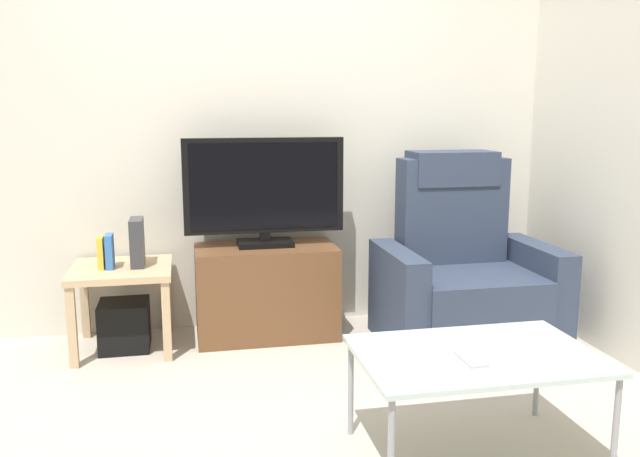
% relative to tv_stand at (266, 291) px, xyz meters
% --- Properties ---
extents(ground_plane, '(6.40, 6.40, 0.00)m').
position_rel_tv_stand_xyz_m(ground_plane, '(-0.06, -0.85, -0.27)').
color(ground_plane, '#B2A899').
extents(wall_back, '(6.40, 0.06, 2.60)m').
position_rel_tv_stand_xyz_m(wall_back, '(-0.06, 0.28, 1.03)').
color(wall_back, beige).
rests_on(wall_back, ground).
extents(tv_stand, '(0.81, 0.43, 0.54)m').
position_rel_tv_stand_xyz_m(tv_stand, '(0.00, 0.00, 0.00)').
color(tv_stand, brown).
rests_on(tv_stand, ground).
extents(television, '(0.92, 0.20, 0.63)m').
position_rel_tv_stand_xyz_m(television, '(0.00, 0.02, 0.60)').
color(television, black).
rests_on(television, tv_stand).
extents(recliner_armchair, '(0.98, 0.78, 1.08)m').
position_rel_tv_stand_xyz_m(recliner_armchair, '(1.11, -0.27, 0.10)').
color(recliner_armchair, '#2D384C').
rests_on(recliner_armchair, ground).
extents(side_table, '(0.54, 0.54, 0.47)m').
position_rel_tv_stand_xyz_m(side_table, '(-0.81, -0.06, 0.13)').
color(side_table, tan).
rests_on(side_table, ground).
extents(subwoofer_box, '(0.27, 0.27, 0.27)m').
position_rel_tv_stand_xyz_m(subwoofer_box, '(-0.81, -0.06, -0.14)').
color(subwoofer_box, black).
rests_on(subwoofer_box, ground).
extents(book_leftmost, '(0.03, 0.10, 0.17)m').
position_rel_tv_stand_xyz_m(book_leftmost, '(-0.91, -0.08, 0.29)').
color(book_leftmost, gold).
rests_on(book_leftmost, side_table).
extents(book_middle, '(0.04, 0.12, 0.19)m').
position_rel_tv_stand_xyz_m(book_middle, '(-0.86, -0.08, 0.29)').
color(book_middle, '#3366B2').
rests_on(book_middle, side_table).
extents(game_console, '(0.07, 0.20, 0.26)m').
position_rel_tv_stand_xyz_m(game_console, '(-0.72, -0.05, 0.33)').
color(game_console, '#333338').
rests_on(game_console, side_table).
extents(coffee_table, '(0.90, 0.60, 0.42)m').
position_rel_tv_stand_xyz_m(coffee_table, '(0.61, -1.55, 0.13)').
color(coffee_table, '#B2C6C1').
rests_on(coffee_table, ground).
extents(cell_phone, '(0.07, 0.15, 0.01)m').
position_rel_tv_stand_xyz_m(cell_phone, '(0.55, -1.62, 0.16)').
color(cell_phone, '#B7B7BC').
rests_on(cell_phone, coffee_table).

